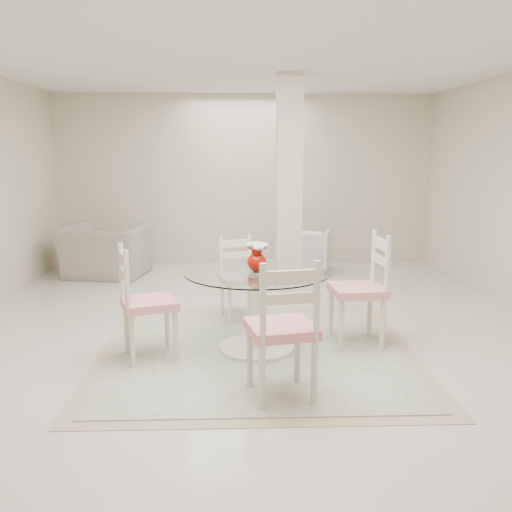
{
  "coord_description": "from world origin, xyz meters",
  "views": [
    {
      "loc": [
        -0.13,
        -5.24,
        1.79
      ],
      "look_at": [
        0.05,
        -0.33,
        0.85
      ],
      "focal_mm": 38.0,
      "sensor_mm": 36.0,
      "label": 1
    }
  ],
  "objects_px": {
    "red_vase": "(257,257)",
    "recliner_taupe": "(105,251)",
    "dining_table": "(257,311)",
    "dining_chair_east": "(365,281)",
    "side_table": "(249,265)",
    "column": "(289,190)",
    "armchair_white": "(306,250)",
    "dining_chair_south": "(284,320)",
    "dining_chair_west": "(141,294)",
    "dining_chair_north": "(238,272)"
  },
  "relations": [
    {
      "from": "red_vase",
      "to": "recliner_taupe",
      "type": "relative_size",
      "value": 0.23
    },
    {
      "from": "recliner_taupe",
      "to": "dining_table",
      "type": "bearing_deg",
      "value": 133.53
    },
    {
      "from": "dining_table",
      "to": "recliner_taupe",
      "type": "height_order",
      "value": "dining_table"
    },
    {
      "from": "dining_chair_east",
      "to": "side_table",
      "type": "relative_size",
      "value": 2.1
    },
    {
      "from": "recliner_taupe",
      "to": "column",
      "type": "bearing_deg",
      "value": 162.62
    },
    {
      "from": "armchair_white",
      "to": "dining_table",
      "type": "bearing_deg",
      "value": 90.41
    },
    {
      "from": "red_vase",
      "to": "dining_chair_south",
      "type": "xyz_separation_m",
      "value": [
        0.16,
        -1.01,
        -0.26
      ]
    },
    {
      "from": "dining_chair_west",
      "to": "recliner_taupe",
      "type": "xyz_separation_m",
      "value": [
        -1.1,
        3.31,
        -0.22
      ]
    },
    {
      "from": "dining_chair_north",
      "to": "red_vase",
      "type": "bearing_deg",
      "value": -97.41
    },
    {
      "from": "side_table",
      "to": "armchair_white",
      "type": "bearing_deg",
      "value": 40.34
    },
    {
      "from": "dining_chair_west",
      "to": "side_table",
      "type": "xyz_separation_m",
      "value": [
        0.99,
        2.8,
        -0.33
      ]
    },
    {
      "from": "dining_chair_north",
      "to": "recliner_taupe",
      "type": "xyz_separation_m",
      "value": [
        -1.94,
        2.14,
        -0.15
      ]
    },
    {
      "from": "dining_table",
      "to": "side_table",
      "type": "relative_size",
      "value": 2.32
    },
    {
      "from": "dining_chair_east",
      "to": "side_table",
      "type": "distance_m",
      "value": 2.72
    },
    {
      "from": "column",
      "to": "dining_chair_south",
      "type": "bearing_deg",
      "value": -95.91
    },
    {
      "from": "dining_chair_west",
      "to": "dining_chair_south",
      "type": "distance_m",
      "value": 1.44
    },
    {
      "from": "dining_chair_east",
      "to": "side_table",
      "type": "bearing_deg",
      "value": -161.65
    },
    {
      "from": "red_vase",
      "to": "dining_chair_west",
      "type": "bearing_deg",
      "value": -170.71
    },
    {
      "from": "red_vase",
      "to": "armchair_white",
      "type": "height_order",
      "value": "red_vase"
    },
    {
      "from": "red_vase",
      "to": "dining_chair_south",
      "type": "relative_size",
      "value": 0.22
    },
    {
      "from": "column",
      "to": "armchair_white",
      "type": "distance_m",
      "value": 1.91
    },
    {
      "from": "column",
      "to": "recliner_taupe",
      "type": "xyz_separation_m",
      "value": [
        -2.56,
        1.31,
        -0.98
      ]
    },
    {
      "from": "red_vase",
      "to": "recliner_taupe",
      "type": "distance_m",
      "value": 3.82
    },
    {
      "from": "red_vase",
      "to": "dining_table",
      "type": "bearing_deg",
      "value": 161.57
    },
    {
      "from": "recliner_taupe",
      "to": "dining_chair_south",
      "type": "bearing_deg",
      "value": 128.28
    },
    {
      "from": "dining_chair_north",
      "to": "dining_chair_south",
      "type": "relative_size",
      "value": 0.85
    },
    {
      "from": "dining_chair_east",
      "to": "dining_chair_west",
      "type": "bearing_deg",
      "value": -85.3
    },
    {
      "from": "dining_table",
      "to": "dining_chair_north",
      "type": "distance_m",
      "value": 1.02
    },
    {
      "from": "column",
      "to": "armchair_white",
      "type": "xyz_separation_m",
      "value": [
        0.43,
        1.56,
        -1.02
      ]
    },
    {
      "from": "dining_chair_west",
      "to": "armchair_white",
      "type": "bearing_deg",
      "value": -46.25
    },
    {
      "from": "column",
      "to": "dining_table",
      "type": "distance_m",
      "value": 2.12
    },
    {
      "from": "dining_chair_west",
      "to": "armchair_white",
      "type": "relative_size",
      "value": 1.54
    },
    {
      "from": "dining_chair_east",
      "to": "armchair_white",
      "type": "height_order",
      "value": "dining_chair_east"
    },
    {
      "from": "dining_table",
      "to": "dining_chair_west",
      "type": "xyz_separation_m",
      "value": [
        -1.01,
        -0.17,
        0.21
      ]
    },
    {
      "from": "armchair_white",
      "to": "recliner_taupe",
      "type": "bearing_deg",
      "value": 19.8
    },
    {
      "from": "recliner_taupe",
      "to": "armchair_white",
      "type": "height_order",
      "value": "recliner_taupe"
    },
    {
      "from": "red_vase",
      "to": "recliner_taupe",
      "type": "bearing_deg",
      "value": 123.82
    },
    {
      "from": "column",
      "to": "dining_table",
      "type": "xyz_separation_m",
      "value": [
        -0.45,
        -1.83,
        -0.97
      ]
    },
    {
      "from": "dining_table",
      "to": "dining_chair_south",
      "type": "relative_size",
      "value": 1.11
    },
    {
      "from": "recliner_taupe",
      "to": "side_table",
      "type": "bearing_deg",
      "value": 176.2
    },
    {
      "from": "dining_table",
      "to": "dining_chair_north",
      "type": "bearing_deg",
      "value": 99.14
    },
    {
      "from": "column",
      "to": "dining_chair_west",
      "type": "distance_m",
      "value": 2.59
    },
    {
      "from": "recliner_taupe",
      "to": "red_vase",
      "type": "bearing_deg",
      "value": 133.53
    },
    {
      "from": "column",
      "to": "red_vase",
      "type": "xyz_separation_m",
      "value": [
        -0.45,
        -1.83,
        -0.47
      ]
    },
    {
      "from": "dining_table",
      "to": "dining_chair_east",
      "type": "height_order",
      "value": "dining_chair_east"
    },
    {
      "from": "dining_table",
      "to": "side_table",
      "type": "xyz_separation_m",
      "value": [
        -0.01,
        2.64,
        -0.12
      ]
    },
    {
      "from": "dining_table",
      "to": "dining_chair_west",
      "type": "distance_m",
      "value": 1.04
    },
    {
      "from": "red_vase",
      "to": "armchair_white",
      "type": "relative_size",
      "value": 0.36
    },
    {
      "from": "armchair_white",
      "to": "side_table",
      "type": "height_order",
      "value": "armchair_white"
    },
    {
      "from": "column",
      "to": "red_vase",
      "type": "height_order",
      "value": "column"
    }
  ]
}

